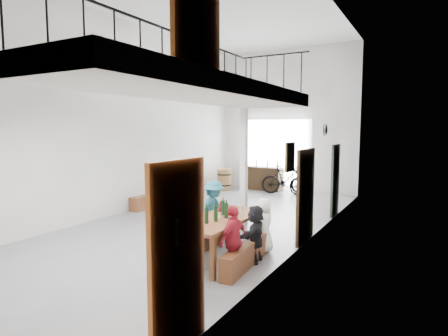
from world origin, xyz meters
The scene contains 24 objects.
floor centered at (0.00, 0.00, 0.00)m, with size 12.00×12.00×0.00m, color slate.
room_walls centered at (0.00, 0.00, 3.55)m, with size 12.00×12.00×12.00m.
gateway_portal centered at (-0.40, 5.94, 1.40)m, with size 2.80×0.08×2.80m, color white.
right_wall_decor centered at (2.70, -1.87, 1.74)m, with size 0.07×8.28×5.07m.
balcony centered at (1.98, -3.13, 2.96)m, with size 1.52×5.62×4.00m.
tasting_table centered at (1.67, -2.16, 0.71)m, with size 0.91×2.19×0.79m.
bench_inner centered at (1.06, -2.17, 0.21)m, with size 0.29×1.82×0.42m, color brown.
bench_wall centered at (2.24, -2.25, 0.21)m, with size 0.23×1.80×0.41m, color brown.
tableware centered at (1.62, -2.26, 0.93)m, with size 0.46×1.58×0.35m.
side_bench centered at (-2.50, 0.77, 0.21)m, with size 0.32×1.48×0.42m, color brown.
oak_barrel centered at (-2.14, 4.84, 0.42)m, with size 0.58×0.58×0.85m.
serving_counter centered at (-0.89, 5.65, 0.46)m, with size 1.74×0.48×0.92m, color #382515.
counter_bottles centered at (-0.90, 5.65, 1.06)m, with size 1.49×0.21×0.28m.
guest_left_a centered at (0.86, -2.88, 0.63)m, with size 0.62×0.40×1.27m, color white.
guest_left_b centered at (0.96, -2.37, 0.54)m, with size 0.39×0.26×1.07m, color #236376.
guest_left_c centered at (0.91, -1.79, 0.62)m, with size 0.61×0.47×1.25m, color white.
guest_left_d centered at (0.95, -1.21, 0.66)m, with size 0.85×0.49×1.32m, color #236376.
guest_right_a centered at (2.22, -2.71, 0.59)m, with size 0.69×0.29×1.17m, color #AA1D2B.
guest_right_b centered at (2.30, -2.00, 0.53)m, with size 0.98×0.31×1.06m, color black.
guest_right_c centered at (2.21, -1.39, 0.54)m, with size 0.53×0.34×1.08m, color white.
host_standing centered at (2.06, -3.80, 0.79)m, with size 0.57×0.38×1.57m, color #4B502D.
potted_plant centered at (2.45, 0.48, 0.20)m, with size 0.36×0.31×0.40m, color #1E511B.
bicycle_near centered at (0.16, 5.46, 0.47)m, with size 0.62×1.78×0.94m, color black.
bicycle_far centered at (0.30, 5.15, 0.54)m, with size 0.51×1.79×1.08m, color black.
Camera 1 is at (5.01, -8.05, 2.41)m, focal length 30.00 mm.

